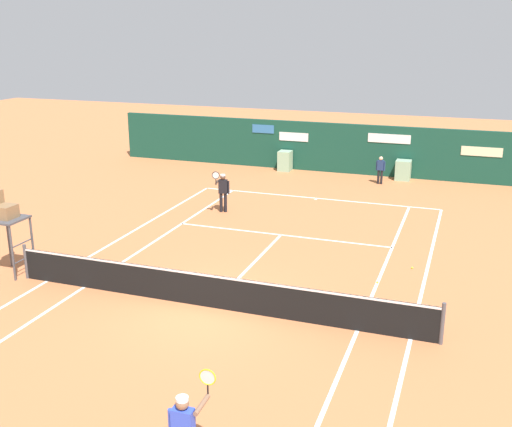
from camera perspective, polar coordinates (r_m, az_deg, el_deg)
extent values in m
plane|color=#C67042|center=(16.88, -4.25, -8.64)|extent=(80.00, 80.00, 0.00)
cube|color=white|center=(27.33, 5.65, 1.42)|extent=(10.60, 0.10, 0.01)
cube|color=white|center=(19.48, -18.76, -5.94)|extent=(0.10, 23.40, 0.01)
cube|color=white|center=(18.74, -15.60, -6.56)|extent=(0.10, 23.40, 0.01)
cube|color=white|center=(15.84, 9.36, -10.64)|extent=(0.10, 23.40, 0.01)
cube|color=white|center=(15.70, 14.11, -11.20)|extent=(0.10, 23.40, 0.01)
cube|color=white|center=(22.44, 2.33, -1.99)|extent=(8.00, 0.10, 0.01)
cube|color=white|center=(19.60, -0.48, -4.84)|extent=(0.10, 6.40, 0.01)
cube|color=white|center=(27.19, 5.57, 1.34)|extent=(0.10, 0.24, 0.01)
cylinder|color=#4C4C51|center=(19.71, -20.51, -4.18)|extent=(0.10, 0.10, 1.07)
cylinder|color=#4C4C51|center=(15.44, 16.86, -9.73)|extent=(0.10, 0.10, 1.07)
cube|color=black|center=(16.68, -4.29, -7.17)|extent=(12.00, 0.03, 0.95)
cube|color=white|center=(16.51, -4.32, -5.76)|extent=(12.00, 0.04, 0.06)
cube|color=#144233|center=(32.08, 8.05, 5.99)|extent=(25.00, 0.24, 2.55)
cube|color=#2D6BA8|center=(32.92, 0.66, 7.83)|extent=(1.21, 0.02, 0.44)
cube|color=white|center=(31.45, 12.22, 6.79)|extent=(2.09, 0.02, 0.44)
cube|color=beige|center=(31.27, 20.16, 5.40)|extent=(1.87, 0.02, 0.44)
cube|color=white|center=(32.47, 3.51, 7.09)|extent=(1.57, 0.02, 0.44)
cube|color=#8CB793|center=(32.41, 2.70, 4.89)|extent=(0.64, 0.70, 1.05)
cube|color=#8CB793|center=(31.24, 13.46, 3.92)|extent=(0.72, 0.70, 0.98)
cylinder|color=#47474C|center=(20.20, -19.97, -2.64)|extent=(0.07, 0.07, 1.71)
cylinder|color=#47474C|center=(19.57, -21.61, -3.45)|extent=(0.07, 0.07, 1.71)
cylinder|color=#47474C|center=(20.77, -21.90, -2.33)|extent=(0.07, 0.07, 1.71)
cylinder|color=#47474C|center=(20.00, -20.68, -3.97)|extent=(0.04, 0.81, 0.04)
cylinder|color=#47474C|center=(19.83, -20.83, -2.58)|extent=(0.04, 0.81, 0.04)
cube|color=#47474C|center=(19.91, -22.04, -0.47)|extent=(1.00, 1.00, 0.06)
cube|color=olive|center=(19.84, -22.11, 0.16)|extent=(0.52, 0.56, 0.40)
cylinder|color=black|center=(25.12, -2.85, 1.02)|extent=(0.13, 0.13, 0.79)
cylinder|color=black|center=(25.14, -3.25, 1.03)|extent=(0.13, 0.13, 0.79)
cube|color=black|center=(24.95, -3.07, 2.52)|extent=(0.40, 0.29, 0.56)
sphere|color=brown|center=(24.86, -3.09, 3.38)|extent=(0.22, 0.22, 0.22)
cylinder|color=white|center=(24.84, -3.09, 3.57)|extent=(0.21, 0.21, 0.06)
cylinder|color=black|center=(24.94, -2.57, 2.42)|extent=(0.08, 0.08, 0.54)
cylinder|color=brown|center=(24.66, -3.66, 2.88)|extent=(0.23, 0.54, 0.08)
cylinder|color=black|center=(24.38, -3.74, 2.98)|extent=(0.03, 0.03, 0.22)
torus|color=black|center=(24.32, -3.75, 3.55)|extent=(0.30, 0.11, 0.30)
cylinder|color=silver|center=(24.32, -3.75, 3.55)|extent=(0.25, 0.08, 0.26)
cube|color=blue|center=(10.64, -6.76, -18.78)|extent=(0.37, 0.21, 0.56)
sphere|color=#8C664C|center=(10.42, -6.84, -17.03)|extent=(0.22, 0.22, 0.22)
cylinder|color=white|center=(10.37, -6.85, -16.66)|extent=(0.21, 0.21, 0.06)
cylinder|color=blue|center=(10.74, -7.89, -18.70)|extent=(0.08, 0.08, 0.54)
cylinder|color=#8C664C|center=(10.64, -5.04, -17.23)|extent=(0.10, 0.54, 0.08)
cylinder|color=black|center=(10.78, -4.48, -15.99)|extent=(0.03, 0.03, 0.22)
torus|color=yellow|center=(10.65, -4.51, -14.86)|extent=(0.30, 0.03, 0.30)
cylinder|color=silver|center=(10.65, -4.51, -14.86)|extent=(0.26, 0.01, 0.26)
cylinder|color=black|center=(30.21, 11.53, 3.31)|extent=(0.11, 0.11, 0.68)
cylinder|color=black|center=(30.24, 11.25, 3.35)|extent=(0.11, 0.11, 0.68)
cube|color=navy|center=(30.09, 11.46, 4.40)|extent=(0.32, 0.19, 0.48)
sphere|color=beige|center=(30.03, 11.49, 5.02)|extent=(0.19, 0.19, 0.19)
cylinder|color=navy|center=(30.06, 11.80, 4.30)|extent=(0.07, 0.07, 0.46)
cylinder|color=navy|center=(30.14, 11.10, 4.37)|extent=(0.07, 0.07, 0.46)
sphere|color=#CCE033|center=(19.95, 14.25, -4.89)|extent=(0.07, 0.07, 0.07)
sphere|color=#CCE033|center=(18.64, 11.17, -6.27)|extent=(0.07, 0.07, 0.07)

